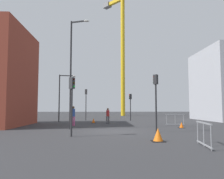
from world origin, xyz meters
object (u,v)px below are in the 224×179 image
object	(u,v)px
pedestrian_waiting	(108,115)
construction_crane	(124,37)
traffic_light_island	(86,100)
streetlamp_tall	(73,66)
traffic_light_far	(130,103)
traffic_light_median	(72,96)
traffic_cone_by_barrier	(158,135)
pedestrian_walking	(73,114)
traffic_cone_orange	(182,125)
streetlamp_short	(62,93)
traffic_cone_striped	(94,121)
traffic_light_crosswalk	(156,93)

from	to	relation	value
pedestrian_waiting	construction_crane	bearing A→B (deg)	80.52
construction_crane	traffic_light_island	distance (m)	23.55
streetlamp_tall	traffic_light_far	bearing A→B (deg)	62.40
traffic_light_median	traffic_cone_by_barrier	xyz separation A→B (m)	(4.72, -2.15, -2.10)
pedestrian_walking	traffic_cone_orange	xyz separation A→B (m)	(9.53, -2.75, -0.87)
streetlamp_short	traffic_cone_striped	distance (m)	5.81
streetlamp_tall	construction_crane	bearing A→B (deg)	76.80
traffic_cone_orange	traffic_cone_striped	world-z (taller)	traffic_cone_striped
pedestrian_walking	traffic_light_median	bearing A→B (deg)	-83.47
streetlamp_tall	traffic_cone_orange	distance (m)	10.44
streetlamp_tall	traffic_light_median	bearing A→B (deg)	-82.63
streetlamp_short	traffic_cone_by_barrier	world-z (taller)	streetlamp_short
traffic_light_island	traffic_cone_orange	xyz separation A→B (m)	(8.99, -11.88, -2.60)
traffic_light_island	traffic_cone_by_barrier	bearing A→B (deg)	-75.28
streetlamp_short	traffic_light_crosswalk	size ratio (longest dim) A/B	1.42
pedestrian_waiting	traffic_light_crosswalk	bearing A→B (deg)	-69.09
pedestrian_walking	traffic_cone_striped	world-z (taller)	pedestrian_walking
traffic_light_crosswalk	pedestrian_waiting	size ratio (longest dim) A/B	2.44
streetlamp_tall	traffic_light_island	xyz separation A→B (m)	(0.21, 12.60, -2.28)
traffic_light_crosswalk	traffic_light_island	size ratio (longest dim) A/B	0.97
streetlamp_short	traffic_light_far	bearing A→B (deg)	11.95
traffic_light_median	traffic_light_far	xyz separation A→B (m)	(5.59, 16.58, -0.01)
pedestrian_walking	construction_crane	bearing A→B (deg)	74.49
streetlamp_short	traffic_light_island	bearing A→B (deg)	42.80
traffic_cone_orange	construction_crane	bearing A→B (deg)	94.22
streetlamp_tall	traffic_light_crosswalk	world-z (taller)	streetlamp_tall
streetlamp_tall	traffic_cone_by_barrier	distance (m)	9.93
pedestrian_walking	traffic_cone_by_barrier	world-z (taller)	pedestrian_walking
traffic_light_median	traffic_cone_by_barrier	size ratio (longest dim) A/B	5.22
traffic_light_island	pedestrian_waiting	world-z (taller)	traffic_light_island
traffic_light_crosswalk	traffic_cone_orange	xyz separation A→B (m)	(2.91, 3.14, -2.52)
streetlamp_short	traffic_cone_striped	size ratio (longest dim) A/B	11.17
streetlamp_short	traffic_cone_orange	size ratio (longest dim) A/B	11.67
traffic_light_median	traffic_cone_by_barrier	world-z (taller)	traffic_light_median
construction_crane	pedestrian_waiting	xyz separation A→B (m)	(-4.00, -23.95, -16.14)
traffic_light_crosswalk	traffic_cone_by_barrier	world-z (taller)	traffic_light_crosswalk
streetlamp_short	pedestrian_walking	bearing A→B (deg)	-70.79
construction_crane	traffic_cone_by_barrier	distance (m)	40.58
pedestrian_waiting	streetlamp_tall	bearing A→B (deg)	-116.62
construction_crane	traffic_light_island	xyz separation A→B (m)	(-6.83, -17.43, -14.29)
traffic_cone_orange	traffic_cone_striped	xyz separation A→B (m)	(-7.75, 6.79, 0.01)
traffic_light_far	pedestrian_walking	distance (m)	10.70
traffic_light_crosswalk	streetlamp_short	bearing A→B (deg)	125.61
streetlamp_short	traffic_light_island	world-z (taller)	streetlamp_short
streetlamp_tall	traffic_light_far	size ratio (longest dim) A/B	2.51
traffic_cone_orange	streetlamp_tall	bearing A→B (deg)	-175.53
streetlamp_short	pedestrian_walking	size ratio (longest dim) A/B	3.13
construction_crane	traffic_cone_orange	distance (m)	33.89
streetlamp_tall	traffic_light_island	distance (m)	12.80
traffic_light_island	traffic_cone_by_barrier	size ratio (longest dim) A/B	6.19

